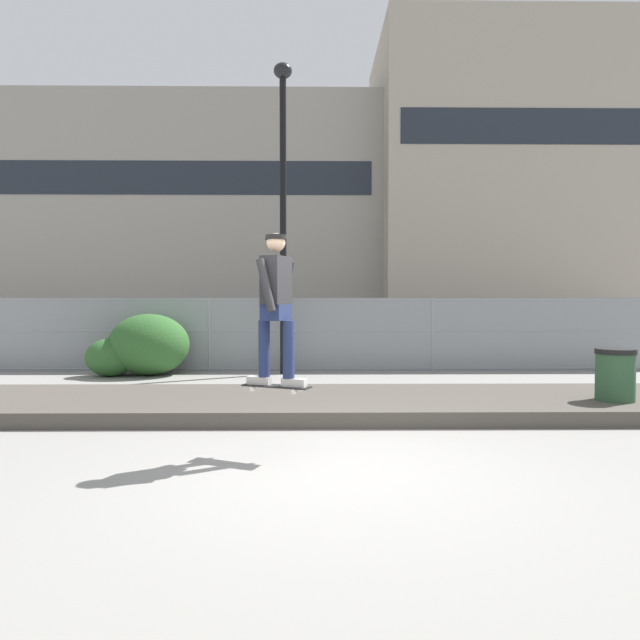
{
  "coord_description": "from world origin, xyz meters",
  "views": [
    {
      "loc": [
        -0.2,
        -5.64,
        1.75
      ],
      "look_at": [
        -0.07,
        5.0,
        1.39
      ],
      "focal_mm": 30.78,
      "sensor_mm": 36.0,
      "label": 1
    }
  ],
  "objects": [
    {
      "name": "ground_plane",
      "position": [
        0.0,
        0.0,
        0.0
      ],
      "size": [
        120.0,
        120.0,
        0.0
      ],
      "primitive_type": "plane",
      "color": "gray"
    },
    {
      "name": "gravel_berm",
      "position": [
        0.0,
        3.12,
        0.12
      ],
      "size": [
        16.28,
        2.63,
        0.23
      ],
      "primitive_type": "cube",
      "color": "#4C473F",
      "rests_on": "ground_plane"
    },
    {
      "name": "skateboard",
      "position": [
        -0.62,
        0.53,
        0.79
      ],
      "size": [
        0.81,
        0.49,
        0.07
      ],
      "color": "black"
    },
    {
      "name": "skater",
      "position": [
        -0.62,
        0.53,
        1.77
      ],
      "size": [
        0.7,
        0.62,
        1.72
      ],
      "color": "#B2ADA8",
      "rests_on": "skateboard"
    },
    {
      "name": "chain_fence",
      "position": [
        -0.0,
        8.17,
        0.93
      ],
      "size": [
        17.0,
        0.06,
        1.85
      ],
      "color": "gray",
      "rests_on": "ground_plane"
    },
    {
      "name": "street_lamp",
      "position": [
        -0.93,
        7.64,
        4.58
      ],
      "size": [
        0.44,
        0.44,
        7.45
      ],
      "color": "black",
      "rests_on": "ground_plane"
    },
    {
      "name": "parked_car_near",
      "position": [
        -2.17,
        11.06,
        0.84
      ],
      "size": [
        4.44,
        2.03,
        1.66
      ],
      "color": "#566B4C",
      "rests_on": "ground_plane"
    },
    {
      "name": "library_building",
      "position": [
        -10.05,
        42.9,
        8.82
      ],
      "size": [
        30.83,
        15.16,
        17.65
      ],
      "color": "gray",
      "rests_on": "ground_plane"
    },
    {
      "name": "office_block",
      "position": [
        15.3,
        39.38,
        11.27
      ],
      "size": [
        20.53,
        13.45,
        22.53
      ],
      "color": "#9E9384",
      "rests_on": "ground_plane"
    },
    {
      "name": "shrub_left",
      "position": [
        -4.95,
        7.21,
        0.45
      ],
      "size": [
        1.16,
        0.95,
        0.9
      ],
      "color": "#2D5B28",
      "rests_on": "ground_plane"
    },
    {
      "name": "shrub_center",
      "position": [
        -4.11,
        7.4,
        0.73
      ],
      "size": [
        1.89,
        1.55,
        1.46
      ],
      "color": "#2D5B28",
      "rests_on": "ground_plane"
    },
    {
      "name": "trash_bin",
      "position": [
        4.43,
        2.67,
        0.52
      ],
      "size": [
        0.59,
        0.59,
        1.03
      ],
      "color": "#2D5133",
      "rests_on": "ground_plane"
    }
  ]
}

